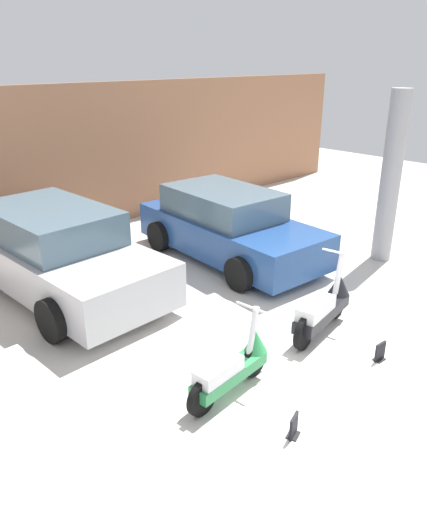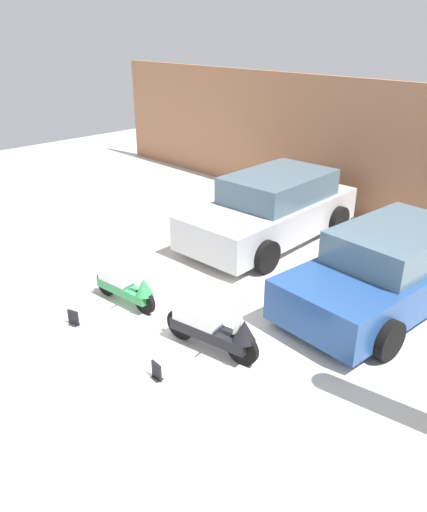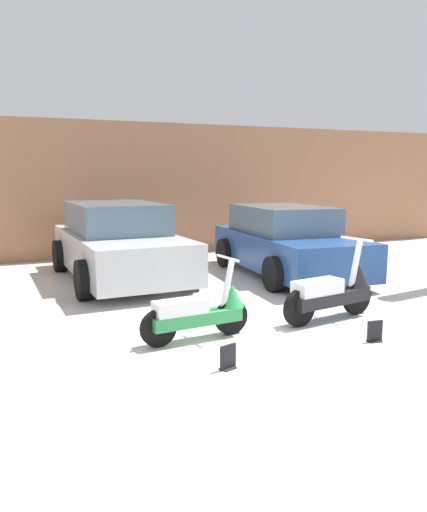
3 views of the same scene
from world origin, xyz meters
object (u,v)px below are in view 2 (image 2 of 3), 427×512
car_rear_center (388,270)px  placard_near_left_scooter (73,319)px  car_rear_left (272,209)px  scooter_front_right (215,329)px  scooter_front_left (127,286)px  placard_near_right_scooter (157,372)px

car_rear_center → placard_near_left_scooter: bearing=-33.1°
placard_near_left_scooter → car_rear_left: bearing=90.9°
scooter_front_right → placard_near_left_scooter: bearing=-162.4°
placard_near_left_scooter → scooter_front_left: bearing=85.4°
car_rear_center → placard_near_right_scooter: (-1.14, -4.02, -0.54)m
car_rear_center → placard_near_right_scooter: 4.21m
car_rear_left → placard_near_right_scooter: size_ratio=16.76×
scooter_front_left → placard_near_right_scooter: size_ratio=5.46×
scooter_front_left → car_rear_center: (3.04, 3.14, 0.30)m
scooter_front_right → placard_near_right_scooter: (-0.11, -0.99, -0.28)m
scooter_front_left → car_rear_left: (-0.16, 4.00, 0.34)m
scooter_front_left → placard_near_left_scooter: size_ratio=5.46×
scooter_front_right → car_rear_left: size_ratio=0.36×
car_rear_left → scooter_front_right: bearing=26.6°
car_rear_center → placard_near_left_scooter: size_ratio=15.91×
scooter_front_right → car_rear_center: (1.03, 3.03, 0.26)m
scooter_front_left → placard_near_right_scooter: scooter_front_left is taller
scooter_front_right → placard_near_left_scooter: (-2.08, -1.10, -0.28)m
scooter_front_right → placard_near_left_scooter: scooter_front_right is taller
car_rear_left → placard_near_left_scooter: (0.08, -4.99, -0.58)m
scooter_front_right → placard_near_left_scooter: 2.37m
scooter_front_left → scooter_front_right: size_ratio=0.90×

